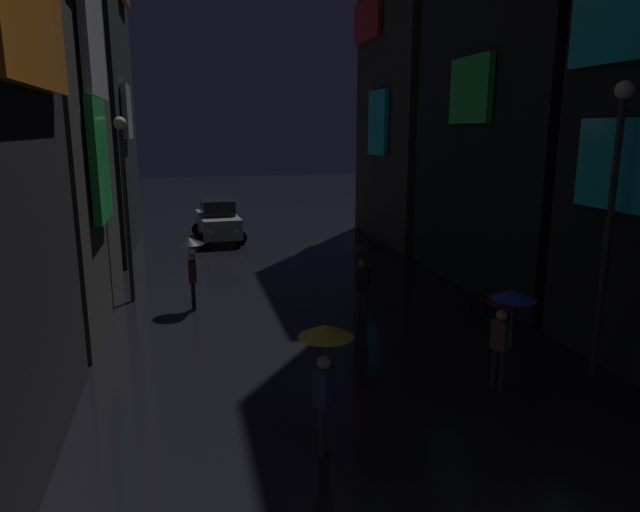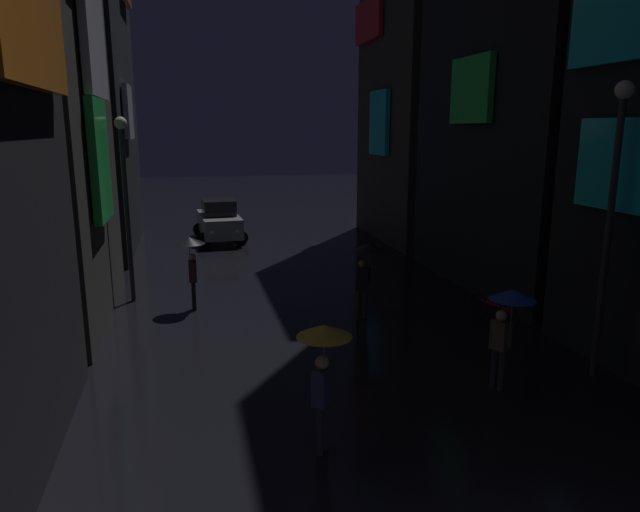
# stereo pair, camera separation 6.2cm
# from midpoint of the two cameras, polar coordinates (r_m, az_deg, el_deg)

# --- Properties ---
(building_left_mid) EXTENTS (4.25, 7.36, 16.30)m
(building_left_mid) POSITION_cam_midpoint_polar(r_m,az_deg,el_deg) (17.16, -29.23, 21.21)
(building_left_mid) COLOR #33302D
(building_left_mid) RESTS_ON ground
(building_left_far) EXTENTS (4.25, 8.88, 16.06)m
(building_left_far) POSITION_cam_midpoint_polar(r_m,az_deg,el_deg) (26.62, -23.41, 17.87)
(building_left_far) COLOR black
(building_left_far) RESTS_ON ground
(building_right_far) EXTENTS (4.25, 7.12, 19.10)m
(building_right_far) POSITION_cam_midpoint_polar(r_m,az_deg,el_deg) (27.79, 10.52, 21.57)
(building_right_far) COLOR #33302D
(building_right_far) RESTS_ON ground
(pedestrian_foreground_left_blue) EXTENTS (0.90, 0.90, 2.12)m
(pedestrian_foreground_left_blue) POSITION_cam_midpoint_polar(r_m,az_deg,el_deg) (11.75, 18.46, -5.27)
(pedestrian_foreground_left_blue) COLOR #2D2D38
(pedestrian_foreground_left_blue) RESTS_ON ground
(pedestrian_midstreet_left_black) EXTENTS (0.90, 0.90, 2.12)m
(pedestrian_midstreet_left_black) POSITION_cam_midpoint_polar(r_m,az_deg,el_deg) (16.75, -12.73, 0.33)
(pedestrian_midstreet_left_black) COLOR black
(pedestrian_midstreet_left_black) RESTS_ON ground
(pedestrian_midstreet_centre_yellow) EXTENTS (0.90, 0.90, 2.12)m
(pedestrian_midstreet_centre_yellow) POSITION_cam_midpoint_polar(r_m,az_deg,el_deg) (9.17, 0.55, -9.67)
(pedestrian_midstreet_centre_yellow) COLOR #2D2D38
(pedestrian_midstreet_centre_yellow) RESTS_ON ground
(pedestrian_far_right_black) EXTENTS (0.90, 0.90, 2.12)m
(pedestrian_far_right_black) POSITION_cam_midpoint_polar(r_m,az_deg,el_deg) (15.53, 4.84, -0.37)
(pedestrian_far_right_black) COLOR #38332D
(pedestrian_far_right_black) RESTS_ON ground
(bicycle_parked_at_storefront) EXTENTS (0.45, 1.79, 0.96)m
(bicycle_parked_at_storefront) POSITION_cam_midpoint_polar(r_m,az_deg,el_deg) (16.05, 17.07, -5.20)
(bicycle_parked_at_storefront) COLOR black
(bicycle_parked_at_storefront) RESTS_ON ground
(car_distant) EXTENTS (2.42, 4.23, 1.92)m
(car_distant) POSITION_cam_midpoint_polar(r_m,az_deg,el_deg) (27.15, -10.00, 3.50)
(car_distant) COLOR #99999E
(car_distant) RESTS_ON ground
(streetlamp_left_far) EXTENTS (0.36, 0.36, 5.48)m
(streetlamp_left_far) POSITION_cam_midpoint_polar(r_m,az_deg,el_deg) (17.74, -18.79, 6.41)
(streetlamp_left_far) COLOR #2D2D33
(streetlamp_left_far) RESTS_ON ground
(streetlamp_right_near) EXTENTS (0.36, 0.36, 6.05)m
(streetlamp_right_near) POSITION_cam_midpoint_polar(r_m,az_deg,el_deg) (12.84, 27.29, 4.93)
(streetlamp_right_near) COLOR #2D2D33
(streetlamp_right_near) RESTS_ON ground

